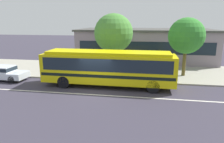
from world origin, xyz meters
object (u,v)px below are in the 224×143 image
object	(u,v)px
pedestrian_waiting_near_sign	(97,64)
street_tree_near_stop	(114,33)
transit_bus	(108,66)
bus_stop_sign	(173,64)
street_tree_mid_block	(186,36)
sedan_behind_bus	(1,72)

from	to	relation	value
pedestrian_waiting_near_sign	street_tree_near_stop	xyz separation A→B (m)	(1.54, 0.95, 2.99)
transit_bus	bus_stop_sign	distance (m)	5.69
bus_stop_sign	street_tree_near_stop	distance (m)	6.68
transit_bus	street_tree_mid_block	bearing A→B (deg)	32.23
sedan_behind_bus	pedestrian_waiting_near_sign	distance (m)	8.92
sedan_behind_bus	pedestrian_waiting_near_sign	bearing A→B (deg)	21.31
pedestrian_waiting_near_sign	bus_stop_sign	size ratio (longest dim) A/B	0.68
street_tree_mid_block	transit_bus	bearing A→B (deg)	-147.77
bus_stop_sign	street_tree_near_stop	xyz separation A→B (m)	(-5.65, 2.64, 2.38)
sedan_behind_bus	bus_stop_sign	bearing A→B (deg)	5.69
sedan_behind_bus	pedestrian_waiting_near_sign	world-z (taller)	pedestrian_waiting_near_sign
bus_stop_sign	street_tree_near_stop	bearing A→B (deg)	154.97
pedestrian_waiting_near_sign	transit_bus	bearing A→B (deg)	-62.91
sedan_behind_bus	street_tree_mid_block	distance (m)	17.53
sedan_behind_bus	street_tree_near_stop	size ratio (longest dim) A/B	0.80
sedan_behind_bus	street_tree_near_stop	distance (m)	11.22
bus_stop_sign	street_tree_mid_block	xyz separation A→B (m)	(1.29, 2.36, 2.22)
pedestrian_waiting_near_sign	street_tree_near_stop	size ratio (longest dim) A/B	0.28
pedestrian_waiting_near_sign	bus_stop_sign	distance (m)	7.42
transit_bus	street_tree_mid_block	xyz separation A→B (m)	(6.67, 4.20, 2.23)
sedan_behind_bus	street_tree_near_stop	world-z (taller)	street_tree_near_stop
pedestrian_waiting_near_sign	street_tree_near_stop	world-z (taller)	street_tree_near_stop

